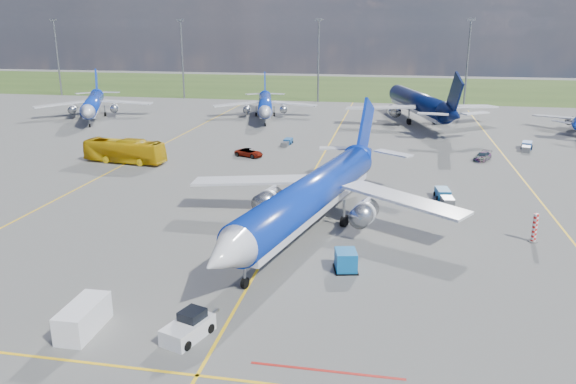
% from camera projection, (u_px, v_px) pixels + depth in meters
% --- Properties ---
extents(ground, '(400.00, 400.00, 0.00)m').
position_uv_depth(ground, '(267.00, 253.00, 54.23)').
color(ground, '#555553').
rests_on(ground, ground).
extents(grass_strip, '(400.00, 80.00, 0.01)m').
position_uv_depth(grass_strip, '(362.00, 87.00, 195.38)').
color(grass_strip, '#2D4719').
rests_on(grass_strip, ground).
extents(taxiway_lines, '(60.25, 160.00, 0.02)m').
position_uv_depth(taxiway_lines, '(311.00, 179.00, 80.27)').
color(taxiway_lines, yellow).
rests_on(taxiway_lines, ground).
extents(floodlight_masts, '(202.20, 0.50, 22.70)m').
position_uv_depth(floodlight_masts, '(391.00, 57.00, 152.35)').
color(floodlight_masts, slate).
rests_on(floodlight_masts, ground).
extents(warning_post, '(0.50, 0.50, 3.00)m').
position_uv_depth(warning_post, '(535.00, 228.00, 56.72)').
color(warning_post, red).
rests_on(warning_post, ground).
extents(bg_jet_nw, '(42.07, 46.46, 9.91)m').
position_uv_depth(bg_jet_nw, '(94.00, 118.00, 131.62)').
color(bg_jet_nw, '#0C2DA8').
rests_on(bg_jet_nw, ground).
extents(bg_jet_nnw, '(33.74, 40.00, 9.15)m').
position_uv_depth(bg_jet_nnw, '(265.00, 118.00, 132.25)').
color(bg_jet_nnw, '#0C2DA8').
rests_on(bg_jet_nnw, ground).
extents(bg_jet_n, '(48.06, 55.85, 12.49)m').
position_uv_depth(bg_jet_n, '(417.00, 122.00, 126.75)').
color(bg_jet_n, '#061139').
rests_on(bg_jet_n, ground).
extents(main_airliner, '(43.49, 51.36, 11.70)m').
position_uv_depth(main_airliner, '(311.00, 231.00, 60.13)').
color(main_airliner, '#0C2DA8').
rests_on(main_airliner, ground).
extents(pushback_tug, '(3.20, 5.56, 1.86)m').
position_uv_depth(pushback_tug, '(189.00, 327.00, 39.61)').
color(pushback_tug, silver).
rests_on(pushback_tug, ground).
extents(uld_container, '(2.29, 2.64, 1.84)m').
position_uv_depth(uld_container, '(346.00, 260.00, 50.36)').
color(uld_container, '#0B5AA0').
rests_on(uld_container, ground).
extents(service_van, '(2.18, 4.80, 2.10)m').
position_uv_depth(service_van, '(83.00, 318.00, 40.28)').
color(service_van, white).
rests_on(service_van, ground).
extents(apron_bus, '(13.79, 4.89, 3.76)m').
position_uv_depth(apron_bus, '(125.00, 151.00, 89.11)').
color(apron_bus, gold).
rests_on(apron_bus, ground).
extents(service_car_a, '(2.83, 4.30, 1.36)m').
position_uv_depth(service_car_a, '(130.00, 158.00, 89.86)').
color(service_car_a, '#999999').
rests_on(service_car_a, ground).
extents(service_car_b, '(5.35, 3.84, 1.35)m').
position_uv_depth(service_car_b, '(249.00, 153.00, 93.40)').
color(service_car_b, '#999999').
rests_on(service_car_b, ground).
extents(service_car_c, '(3.67, 4.96, 1.34)m').
position_uv_depth(service_car_c, '(483.00, 156.00, 90.99)').
color(service_car_c, '#999999').
rests_on(service_car_c, ground).
extents(baggage_tug_w, '(2.15, 5.68, 1.24)m').
position_uv_depth(baggage_tug_w, '(444.00, 196.00, 70.22)').
color(baggage_tug_w, '#17568D').
rests_on(baggage_tug_w, ground).
extents(baggage_tug_c, '(1.45, 4.57, 1.01)m').
position_uv_depth(baggage_tug_c, '(287.00, 142.00, 102.54)').
color(baggage_tug_c, '#174C8C').
rests_on(baggage_tug_c, ground).
extents(baggage_tug_e, '(2.79, 5.73, 1.24)m').
position_uv_depth(baggage_tug_e, '(527.00, 147.00, 98.55)').
color(baggage_tug_e, '#194698').
rests_on(baggage_tug_e, ground).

